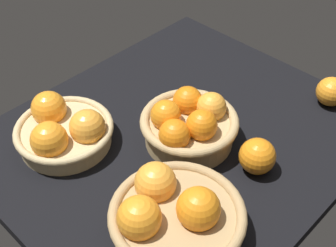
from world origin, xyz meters
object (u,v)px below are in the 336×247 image
object	(u,v)px
basket_far_right	(174,216)
basket_center	(188,125)
basket_near_right	(64,130)
loose_orange_front_gap	(257,156)
loose_orange_back_gap	(331,92)

from	to	relation	value
basket_far_right	basket_center	world-z (taller)	basket_far_right
basket_near_right	loose_orange_front_gap	xyz separation A→B (cm)	(-23.69, 35.89, -0.04)
basket_center	loose_orange_back_gap	bearing A→B (deg)	155.07
basket_far_right	loose_orange_back_gap	xyz separation A→B (cm)	(-54.83, 1.64, -1.03)
basket_center	basket_near_right	bearing A→B (deg)	-44.54
basket_center	loose_orange_front_gap	xyz separation A→B (cm)	(-3.79, 16.31, -1.15)
basket_near_right	basket_center	world-z (taller)	basket_center
basket_far_right	loose_orange_front_gap	bearing A→B (deg)	175.80
basket_far_right	loose_orange_front_gap	world-z (taller)	basket_far_right
basket_near_right	basket_center	size ratio (longest dim) A/B	1.01
basket_near_right	loose_orange_front_gap	bearing A→B (deg)	123.43
basket_near_right	loose_orange_back_gap	xyz separation A→B (cm)	(-54.75, 35.78, -0.33)
basket_center	loose_orange_front_gap	distance (cm)	16.79
loose_orange_front_gap	loose_orange_back_gap	bearing A→B (deg)	-179.80
basket_center	loose_orange_front_gap	bearing A→B (deg)	103.09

